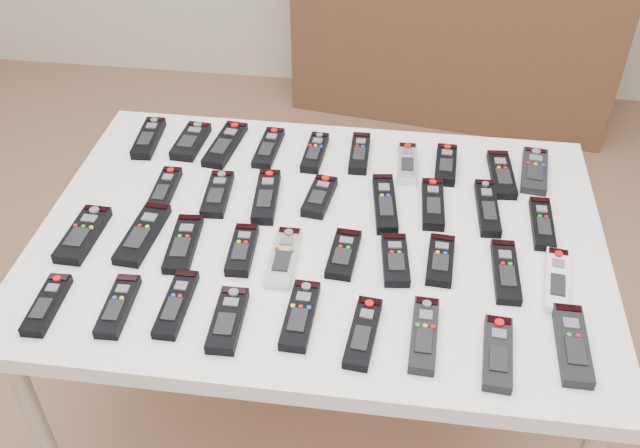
# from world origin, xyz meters

# --- Properties ---
(ground) EXTENTS (4.00, 4.00, 0.00)m
(ground) POSITION_xyz_m (0.00, 0.00, 0.00)
(ground) COLOR #996A4E
(ground) RESTS_ON ground
(table) EXTENTS (1.25, 0.88, 0.78)m
(table) POSITION_xyz_m (0.13, -0.13, 0.72)
(table) COLOR white
(table) RESTS_ON ground
(sideboard) EXTENTS (1.49, 0.59, 0.72)m
(sideboard) POSITION_xyz_m (0.49, 1.78, 0.36)
(sideboard) COLOR #523820
(sideboard) RESTS_ON ground
(remote_0) EXTENTS (0.06, 0.17, 0.02)m
(remote_0) POSITION_xyz_m (-0.37, 0.17, 0.79)
(remote_0) COLOR black
(remote_0) RESTS_ON table
(remote_1) EXTENTS (0.07, 0.16, 0.02)m
(remote_1) POSITION_xyz_m (-0.25, 0.17, 0.79)
(remote_1) COLOR black
(remote_1) RESTS_ON table
(remote_2) EXTENTS (0.08, 0.20, 0.02)m
(remote_2) POSITION_xyz_m (-0.16, 0.17, 0.79)
(remote_2) COLOR black
(remote_2) RESTS_ON table
(remote_3) EXTENTS (0.06, 0.17, 0.02)m
(remote_3) POSITION_xyz_m (-0.05, 0.17, 0.79)
(remote_3) COLOR black
(remote_3) RESTS_ON table
(remote_4) EXTENTS (0.05, 0.16, 0.02)m
(remote_4) POSITION_xyz_m (0.07, 0.16, 0.79)
(remote_4) COLOR black
(remote_4) RESTS_ON table
(remote_5) EXTENTS (0.05, 0.16, 0.02)m
(remote_5) POSITION_xyz_m (0.19, 0.17, 0.79)
(remote_5) COLOR black
(remote_5) RESTS_ON table
(remote_6) EXTENTS (0.05, 0.15, 0.02)m
(remote_6) POSITION_xyz_m (0.31, 0.14, 0.79)
(remote_6) COLOR #B7B7BC
(remote_6) RESTS_ON table
(remote_7) EXTENTS (0.06, 0.16, 0.02)m
(remote_7) POSITION_xyz_m (0.40, 0.15, 0.79)
(remote_7) COLOR black
(remote_7) RESTS_ON table
(remote_8) EXTENTS (0.06, 0.18, 0.02)m
(remote_8) POSITION_xyz_m (0.54, 0.13, 0.79)
(remote_8) COLOR black
(remote_8) RESTS_ON table
(remote_9) EXTENTS (0.08, 0.18, 0.02)m
(remote_9) POSITION_xyz_m (0.62, 0.15, 0.79)
(remote_9) COLOR black
(remote_9) RESTS_ON table
(remote_10) EXTENTS (0.05, 0.17, 0.02)m
(remote_10) POSITION_xyz_m (-0.26, -0.05, 0.79)
(remote_10) COLOR black
(remote_10) RESTS_ON table
(remote_11) EXTENTS (0.06, 0.16, 0.02)m
(remote_11) POSITION_xyz_m (-0.13, -0.04, 0.79)
(remote_11) COLOR black
(remote_11) RESTS_ON table
(remote_12) EXTENTS (0.07, 0.19, 0.02)m
(remote_12) POSITION_xyz_m (-0.01, -0.04, 0.79)
(remote_12) COLOR black
(remote_12) RESTS_ON table
(remote_13) EXTENTS (0.07, 0.15, 0.02)m
(remote_13) POSITION_xyz_m (0.11, -0.02, 0.79)
(remote_13) COLOR black
(remote_13) RESTS_ON table
(remote_14) EXTENTS (0.07, 0.21, 0.02)m
(remote_14) POSITION_xyz_m (0.26, -0.03, 0.79)
(remote_14) COLOR black
(remote_14) RESTS_ON table
(remote_15) EXTENTS (0.05, 0.17, 0.02)m
(remote_15) POSITION_xyz_m (0.37, -0.01, 0.79)
(remote_15) COLOR black
(remote_15) RESTS_ON table
(remote_16) EXTENTS (0.05, 0.19, 0.02)m
(remote_16) POSITION_xyz_m (0.50, -0.01, 0.79)
(remote_16) COLOR black
(remote_16) RESTS_ON table
(remote_17) EXTENTS (0.05, 0.17, 0.02)m
(remote_17) POSITION_xyz_m (0.62, -0.05, 0.79)
(remote_17) COLOR black
(remote_17) RESTS_ON table
(remote_18) EXTENTS (0.07, 0.18, 0.02)m
(remote_18) POSITION_xyz_m (-0.39, -0.23, 0.79)
(remote_18) COLOR black
(remote_18) RESTS_ON table
(remote_19) EXTENTS (0.07, 0.20, 0.02)m
(remote_19) POSITION_xyz_m (-0.26, -0.21, 0.79)
(remote_19) COLOR black
(remote_19) RESTS_ON table
(remote_20) EXTENTS (0.07, 0.18, 0.02)m
(remote_20) POSITION_xyz_m (-0.16, -0.22, 0.79)
(remote_20) COLOR black
(remote_20) RESTS_ON table
(remote_21) EXTENTS (0.06, 0.15, 0.02)m
(remote_21) POSITION_xyz_m (-0.03, -0.23, 0.79)
(remote_21) COLOR black
(remote_21) RESTS_ON table
(remote_22) EXTENTS (0.05, 0.18, 0.02)m
(remote_22) POSITION_xyz_m (0.06, -0.24, 0.79)
(remote_22) COLOR #B7B7BC
(remote_22) RESTS_ON table
(remote_23) EXTENTS (0.07, 0.15, 0.02)m
(remote_23) POSITION_xyz_m (0.19, -0.21, 0.79)
(remote_23) COLOR black
(remote_23) RESTS_ON table
(remote_24) EXTENTS (0.07, 0.15, 0.02)m
(remote_24) POSITION_xyz_m (0.30, -0.22, 0.79)
(remote_24) COLOR black
(remote_24) RESTS_ON table
(remote_25) EXTENTS (0.06, 0.15, 0.02)m
(remote_25) POSITION_xyz_m (0.39, -0.20, 0.79)
(remote_25) COLOR black
(remote_25) RESTS_ON table
(remote_26) EXTENTS (0.05, 0.18, 0.02)m
(remote_26) POSITION_xyz_m (0.52, -0.22, 0.79)
(remote_26) COLOR black
(remote_26) RESTS_ON table
(remote_27) EXTENTS (0.07, 0.19, 0.02)m
(remote_27) POSITION_xyz_m (0.63, -0.23, 0.79)
(remote_27) COLOR silver
(remote_27) RESTS_ON table
(remote_28) EXTENTS (0.05, 0.16, 0.02)m
(remote_28) POSITION_xyz_m (-0.37, -0.44, 0.79)
(remote_28) COLOR black
(remote_28) RESTS_ON table
(remote_29) EXTENTS (0.05, 0.16, 0.02)m
(remote_29) POSITION_xyz_m (-0.23, -0.42, 0.79)
(remote_29) COLOR black
(remote_29) RESTS_ON table
(remote_30) EXTENTS (0.05, 0.18, 0.02)m
(remote_30) POSITION_xyz_m (-0.12, -0.40, 0.79)
(remote_30) COLOR black
(remote_30) RESTS_ON table
(remote_31) EXTENTS (0.06, 0.16, 0.02)m
(remote_31) POSITION_xyz_m (-0.01, -0.43, 0.79)
(remote_31) COLOR black
(remote_31) RESTS_ON table
(remote_32) EXTENTS (0.06, 0.17, 0.02)m
(remote_32) POSITION_xyz_m (0.12, -0.40, 0.79)
(remote_32) COLOR black
(remote_32) RESTS_ON table
(remote_33) EXTENTS (0.06, 0.18, 0.02)m
(remote_33) POSITION_xyz_m (0.25, -0.43, 0.79)
(remote_33) COLOR black
(remote_33) RESTS_ON table
(remote_34) EXTENTS (0.06, 0.18, 0.02)m
(remote_34) POSITION_xyz_m (0.36, -0.42, 0.79)
(remote_34) COLOR black
(remote_34) RESTS_ON table
(remote_35) EXTENTS (0.06, 0.17, 0.02)m
(remote_35) POSITION_xyz_m (0.50, -0.44, 0.79)
(remote_35) COLOR black
(remote_35) RESTS_ON table
(remote_36) EXTENTS (0.06, 0.19, 0.02)m
(remote_36) POSITION_xyz_m (0.63, -0.40, 0.79)
(remote_36) COLOR black
(remote_36) RESTS_ON table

